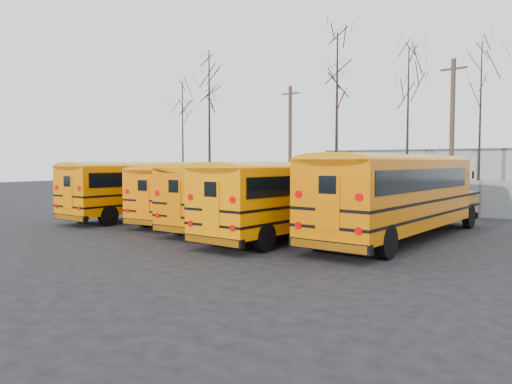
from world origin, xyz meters
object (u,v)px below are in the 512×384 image
Objects in this scene: bus_b at (204,188)px; utility_pole_left at (290,141)px; bus_d at (295,192)px; bus_e at (398,189)px; utility_pole_right at (452,132)px; bus_c at (251,189)px; bus_a at (150,185)px.

utility_pole_left is at bearing 100.12° from bus_b.
bus_d is at bearing -55.72° from utility_pole_left.
bus_e is 1.25× the size of utility_pole_right.
utility_pole_right is at bearing 54.61° from bus_b.
bus_c is 16.70m from utility_pole_right.
utility_pole_left is at bearing 97.80° from bus_a.
utility_pole_right reaches higher than utility_pole_left.
bus_a is 6.74m from bus_c.
bus_c is at bearing -61.66° from utility_pole_left.
bus_d is 17.25m from utility_pole_right.
utility_pole_left is at bearing -174.61° from utility_pole_right.
bus_e is at bearing -8.94° from bus_b.
bus_c is 0.89× the size of bus_e.
bus_d is at bearing -85.33° from utility_pole_right.
utility_pole_right is at bearing 99.61° from bus_e.
utility_pole_right is at bearing -2.97° from utility_pole_left.
utility_pole_right is (8.49, 14.78, 3.27)m from bus_b.
bus_e is 15.75m from utility_pole_right.
bus_a is at bearing 175.23° from bus_d.
bus_b is 17.10m from utility_pole_left.
utility_pole_left is (-14.64, 16.81, 2.76)m from bus_e.
bus_a is 1.02× the size of bus_c.
utility_pole_right reaches higher than bus_a.
bus_d is 1.14× the size of utility_pole_right.
bus_d reaches higher than bus_c.
bus_e reaches higher than bus_b.
bus_b is 6.76m from bus_d.
bus_b is at bearing -179.81° from bus_e.
bus_e is at bearing 25.46° from bus_d.
bus_a is at bearing -115.97° from utility_pole_right.
bus_a reaches higher than bus_c.
bus_a is 1.20× the size of utility_pole_left.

